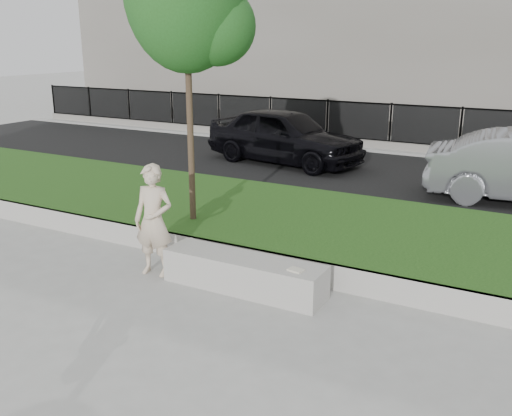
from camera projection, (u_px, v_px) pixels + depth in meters
The scene contains 11 objects.
ground at pixel (199, 292), 8.46m from camera, with size 90.00×90.00×0.00m, color gray.
grass_bank at pixel (287, 224), 10.93m from camera, with size 34.00×4.00×0.40m, color black.
grass_kerb at pixel (234, 257), 9.28m from camera, with size 34.00×0.08×0.40m, color #9C9992.
street at pixel (374, 175), 15.60m from camera, with size 34.00×7.00×0.04m, color black.
far_pavement at pixel (414, 147), 19.37m from camera, with size 34.00×3.00×0.12m, color gray.
iron_fence at pixel (408, 137), 18.40m from camera, with size 32.00×0.30×1.50m.
building_facade at pixel (465, 4), 23.85m from camera, with size 34.00×10.00×10.00m, color slate.
stone_bench at pixel (244, 273), 8.48m from camera, with size 2.50×0.63×0.51m, color #9C9992.
man at pixel (154, 220), 8.87m from camera, with size 0.65×0.43×1.78m, color beige.
book at pixel (296, 270), 7.92m from camera, with size 0.21×0.15×0.02m, color beige.
car_dark at pixel (285, 136), 16.78m from camera, with size 1.94×4.82×1.64m, color black.
Camera 1 is at (4.47, -6.39, 3.61)m, focal length 40.00 mm.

